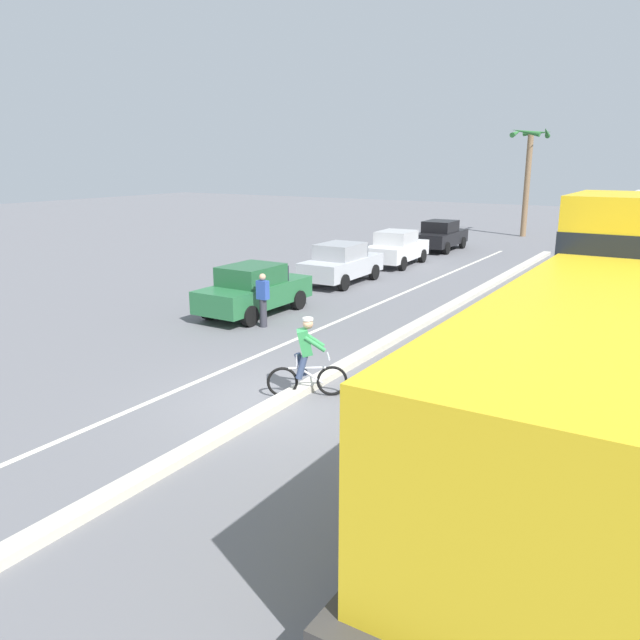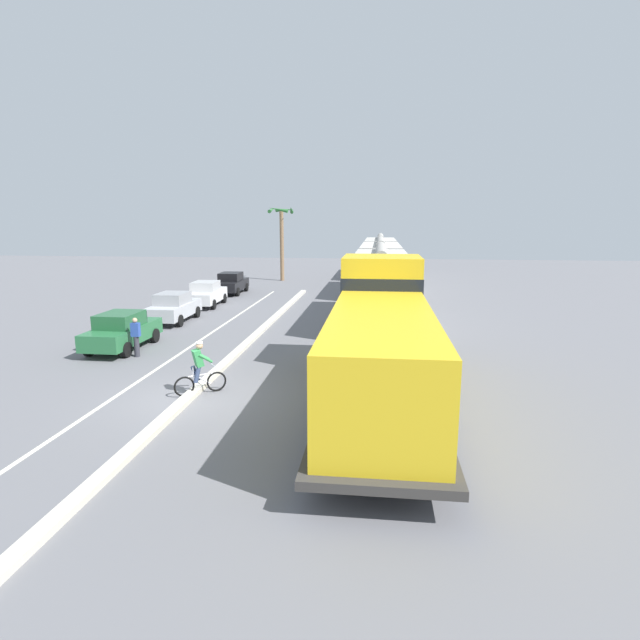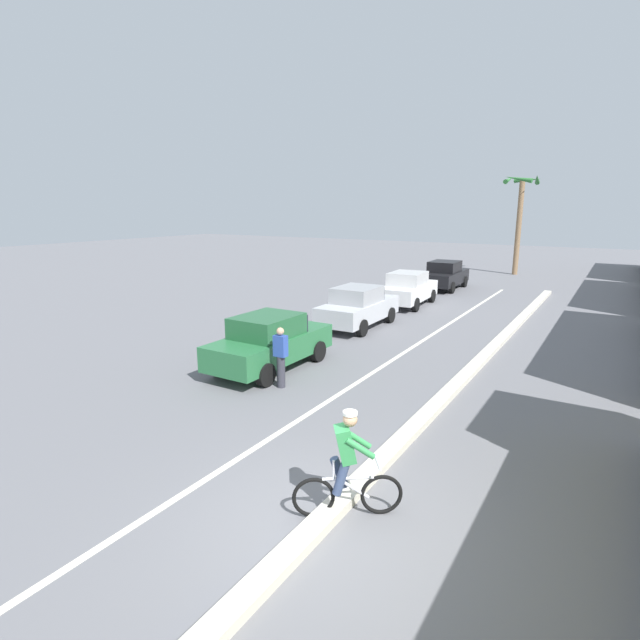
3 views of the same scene
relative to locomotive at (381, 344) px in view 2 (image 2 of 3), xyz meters
name	(u,v)px [view 2 (image 2 of 3)]	position (x,y,z in m)	size (l,w,h in m)	color
ground_plane	(190,398)	(-5.91, -0.57, -1.80)	(120.00, 120.00, 0.00)	slate
median_curb	(242,348)	(-5.91, 5.43, -1.72)	(0.36, 36.00, 0.16)	beige
lane_stripe	(188,348)	(-8.31, 5.43, -1.79)	(0.14, 36.00, 0.01)	silver
locomotive	(381,344)	(0.00, 0.00, 0.00)	(3.10, 11.61, 4.20)	gold
hopper_car_lead	(380,285)	(0.00, 12.16, 0.28)	(2.90, 10.60, 4.18)	beige
hopper_car_middle	(380,266)	(0.00, 23.76, 0.28)	(2.90, 10.60, 4.18)	beige
hopper_car_trailing	(380,256)	(0.00, 35.36, 0.28)	(2.90, 10.60, 4.18)	#B8B5AE
parked_car_green	(122,331)	(-11.05, 5.00, -0.98)	(1.86, 4.21, 1.62)	#286B3D
parked_car_silver	(174,307)	(-11.26, 11.00, -0.98)	(1.87, 4.22, 1.62)	#B7BABF
parked_car_white	(206,294)	(-11.24, 16.20, -0.98)	(1.99, 4.28, 1.62)	silver
parked_car_black	(231,283)	(-11.27, 21.94, -0.98)	(1.88, 4.22, 1.62)	black
cyclist	(199,370)	(-5.72, -0.16, -0.98)	(1.42, 1.05, 1.71)	black
palm_tree_near	(282,229)	(-9.02, 30.79, 2.94)	(2.26, 2.38, 6.81)	#846647
pedestrian_by_cars	(136,336)	(-9.87, 3.89, -0.95)	(0.34, 0.22, 1.62)	#33333D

